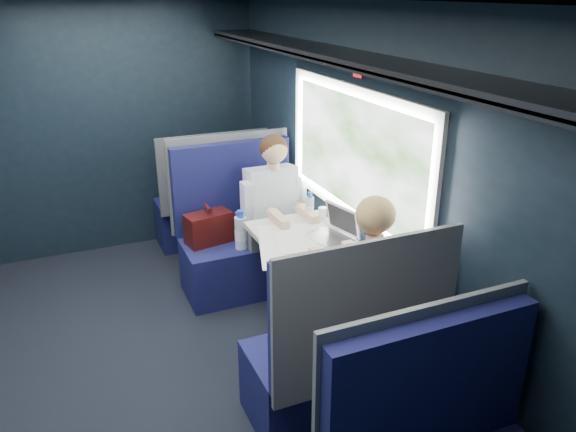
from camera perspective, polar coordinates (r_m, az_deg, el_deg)
name	(u,v)px	position (r m, az deg, el deg)	size (l,w,h in m)	color
ground	(165,367)	(3.99, -12.37, -14.78)	(2.80, 4.20, 0.01)	black
room_shell	(148,154)	(3.34, -14.04, 6.15)	(3.00, 4.40, 2.40)	black
table	(305,251)	(3.91, 1.79, -3.61)	(0.62, 1.00, 0.74)	#54565E
seat_bay_near	(240,239)	(4.68, -4.95, -2.38)	(1.04, 0.62, 1.26)	#0D0E3B
seat_bay_far	(341,358)	(3.29, 5.38, -14.18)	(1.04, 0.62, 1.26)	#0D0E3B
seat_row_front	(211,204)	(5.51, -7.88, 1.20)	(1.04, 0.51, 1.16)	#0D0E3B
man	(277,209)	(4.50, -1.17, 0.74)	(0.53, 0.56, 1.32)	black
woman	(367,288)	(3.35, 8.00, -7.21)	(0.53, 0.56, 1.32)	black
papers	(296,245)	(3.81, 0.80, -2.93)	(0.49, 0.71, 0.01)	white
laptop	(335,229)	(3.92, 4.79, -1.32)	(0.31, 0.36, 0.24)	silver
bottle_small	(310,207)	(4.21, 2.22, 0.90)	(0.06, 0.06, 0.21)	silver
cup	(322,213)	(4.26, 3.52, 0.34)	(0.06, 0.06, 0.08)	white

